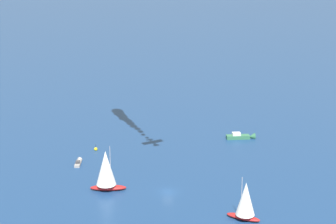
{
  "coord_description": "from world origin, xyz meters",
  "views": [
    {
      "loc": [
        118.69,
        36.04,
        55.39
      ],
      "look_at": [
        0.0,
        0.0,
        21.27
      ],
      "focal_mm": 56.1,
      "sensor_mm": 36.0,
      "label": 1
    }
  ],
  "objects_px": {
    "sailboat_mid_cluster": "(245,201)",
    "motorboat_outer_ring_a": "(242,136)",
    "marker_buoy": "(96,149)",
    "sailboat_offshore": "(106,170)",
    "motorboat_outer_ring_c": "(78,162)"
  },
  "relations": [
    {
      "from": "sailboat_offshore",
      "to": "sailboat_mid_cluster",
      "type": "bearing_deg",
      "value": 80.42
    },
    {
      "from": "motorboat_outer_ring_a",
      "to": "motorboat_outer_ring_c",
      "type": "xyz_separation_m",
      "value": [
        37.46,
        -41.99,
        -0.3
      ]
    },
    {
      "from": "motorboat_outer_ring_a",
      "to": "marker_buoy",
      "type": "xyz_separation_m",
      "value": [
        25.01,
        -42.13,
        -0.37
      ]
    },
    {
      "from": "sailboat_mid_cluster",
      "to": "marker_buoy",
      "type": "xyz_separation_m",
      "value": [
        -33.48,
        -52.19,
        -4.28
      ]
    },
    {
      "from": "sailboat_mid_cluster",
      "to": "marker_buoy",
      "type": "relative_size",
      "value": 4.87
    },
    {
      "from": "motorboat_outer_ring_a",
      "to": "marker_buoy",
      "type": "relative_size",
      "value": 4.72
    },
    {
      "from": "motorboat_outer_ring_c",
      "to": "marker_buoy",
      "type": "xyz_separation_m",
      "value": [
        -12.45,
        -0.15,
        -0.07
      ]
    },
    {
      "from": "sailboat_mid_cluster",
      "to": "motorboat_outer_ring_a",
      "type": "xyz_separation_m",
      "value": [
        -58.49,
        -10.06,
        -3.92
      ]
    },
    {
      "from": "marker_buoy",
      "to": "motorboat_outer_ring_c",
      "type": "bearing_deg",
      "value": 0.68
    },
    {
      "from": "motorboat_outer_ring_a",
      "to": "motorboat_outer_ring_c",
      "type": "bearing_deg",
      "value": -48.26
    },
    {
      "from": "sailboat_mid_cluster",
      "to": "motorboat_outer_ring_a",
      "type": "height_order",
      "value": "sailboat_mid_cluster"
    },
    {
      "from": "sailboat_mid_cluster",
      "to": "motorboat_outer_ring_a",
      "type": "bearing_deg",
      "value": -170.24
    },
    {
      "from": "motorboat_outer_ring_a",
      "to": "motorboat_outer_ring_c",
      "type": "relative_size",
      "value": 1.65
    },
    {
      "from": "sailboat_offshore",
      "to": "sailboat_mid_cluster",
      "type": "height_order",
      "value": "sailboat_offshore"
    },
    {
      "from": "sailboat_offshore",
      "to": "motorboat_outer_ring_c",
      "type": "xyz_separation_m",
      "value": [
        -14.84,
        -15.34,
        -5.03
      ]
    }
  ]
}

